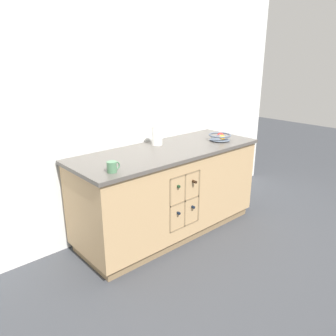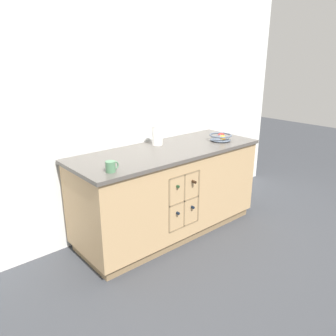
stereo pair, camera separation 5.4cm
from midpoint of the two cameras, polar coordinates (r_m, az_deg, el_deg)
name	(u,v)px [view 1 (the left image)]	position (r m, az deg, el deg)	size (l,w,h in m)	color
ground_plane	(168,230)	(3.67, -0.43, -10.74)	(14.00, 14.00, 0.00)	#383A3F
back_wall	(141,110)	(3.57, -5.08, 10.09)	(4.40, 0.06, 2.55)	silver
kitchen_island	(168,191)	(3.47, -0.43, -3.98)	(2.04, 0.78, 0.93)	olive
fruit_bowl	(220,137)	(3.69, 8.63, 5.43)	(0.25, 0.25, 0.08)	#4C5666
white_pitcher	(157,135)	(3.46, -2.36, 5.78)	(0.18, 0.12, 0.20)	white
ceramic_mug	(112,167)	(2.67, -10.27, 0.20)	(0.12, 0.08, 0.09)	#4C7A56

